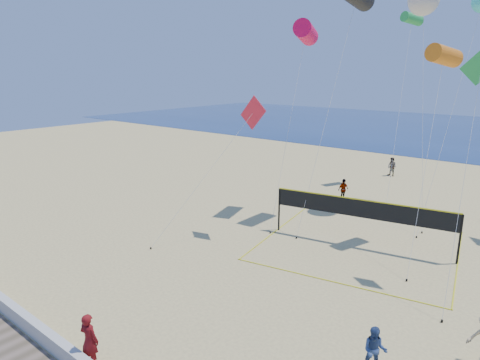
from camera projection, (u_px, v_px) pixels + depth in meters
The scene contains 11 objects.
woman at pixel (89, 340), 12.98m from camera, with size 0.65×0.42×1.77m, color maroon.
bystander_a at pixel (375, 350), 12.73m from camera, with size 0.73×0.57×1.49m, color navy.
far_person_0 at pixel (343, 189), 29.90m from camera, with size 0.89×0.37×1.52m, color gray.
far_person_3 at pixel (392, 167), 36.74m from camera, with size 0.78×0.61×1.61m, color gray.
volleyball_net at pixel (361, 214), 21.87m from camera, with size 10.87×10.75×2.50m.
kite_0 at pixel (306, 33), 25.13m from camera, with size 1.88×5.96×11.71m.
kite_2 at pixel (444, 56), 20.41m from camera, with size 1.58×6.21×10.10m.
kite_3 at pixel (249, 118), 22.13m from camera, with size 3.69×5.13×7.62m.
kite_4 at pixel (480, 79), 16.33m from camera, with size 1.60×3.96×9.84m.
kite_6 at pixel (424, 0), 24.77m from camera, with size 3.34×4.57×13.70m.
kite_8 at pixel (412, 19), 31.54m from camera, with size 2.39×7.55×13.04m.
Camera 1 is at (7.46, -8.48, 8.84)m, focal length 32.00 mm.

